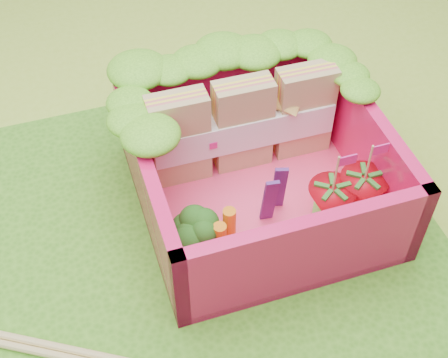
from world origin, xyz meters
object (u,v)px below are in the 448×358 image
at_px(sandwich_stack, 244,125).
at_px(strawberry_right, 361,194).
at_px(chopsticks, 39,347).
at_px(broccoli, 188,234).
at_px(strawberry_left, 330,204).
at_px(bento_box, 260,167).

distance_m(sandwich_stack, strawberry_right, 0.76).
bearing_deg(chopsticks, broccoli, 18.58).
xyz_separation_m(sandwich_stack, strawberry_right, (0.48, -0.56, -0.15)).
relative_size(strawberry_left, chopsticks, 0.23).
bearing_deg(strawberry_right, broccoli, 179.79).
bearing_deg(strawberry_left, broccoli, 178.84).
relative_size(broccoli, chopsticks, 0.16).
height_order(sandwich_stack, strawberry_right, sandwich_stack).
bearing_deg(bento_box, sandwich_stack, 88.81).
height_order(strawberry_right, chopsticks, strawberry_right).
xyz_separation_m(sandwich_stack, strawberry_left, (0.29, -0.58, -0.15)).
relative_size(bento_box, chopsticks, 0.60).
relative_size(broccoli, strawberry_left, 0.68).
xyz_separation_m(bento_box, chopsticks, (-1.30, -0.55, -0.26)).
height_order(broccoli, chopsticks, broccoli).
bearing_deg(strawberry_left, bento_box, 135.49).
distance_m(sandwich_stack, strawberry_left, 0.66).
relative_size(bento_box, broccoli, 3.84).
bearing_deg(broccoli, chopsticks, -161.42).
relative_size(strawberry_right, chopsticks, 0.23).
relative_size(bento_box, strawberry_right, 2.59).
xyz_separation_m(bento_box, sandwich_stack, (0.01, 0.29, 0.06)).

